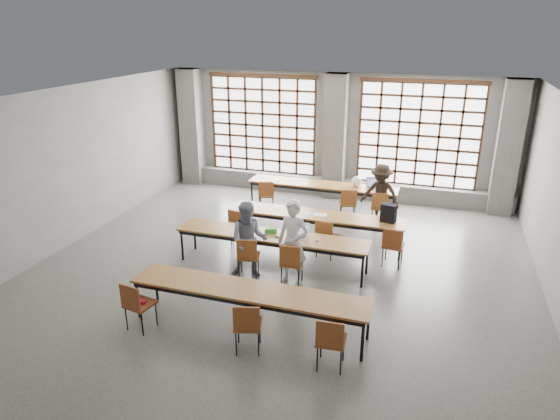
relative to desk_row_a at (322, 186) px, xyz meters
The scene contains 39 objects.
floor 4.04m from the desk_row_a, 89.39° to the right, with size 11.00×11.00×0.00m, color #474745.
ceiling 4.89m from the desk_row_a, 89.39° to the right, with size 11.00×11.00×0.00m, color silver.
wall_back 1.87m from the desk_row_a, 88.42° to the left, with size 10.00×10.00×0.00m, color #626260.
wall_front 9.54m from the desk_row_a, 89.75° to the right, with size 10.00×10.00×0.00m, color #626260.
wall_left 6.45m from the desk_row_a, 141.25° to the right, with size 11.00×11.00×0.00m, color #626260.
column_left 4.75m from the desk_row_a, 164.45° to the left, with size 0.60×0.55×3.50m, color #525250.
column_mid 1.65m from the desk_row_a, 88.06° to the left, with size 0.60×0.55×3.50m, color #525250.
column_right 4.83m from the desk_row_a, 15.27° to the left, with size 0.60×0.55×3.50m, color #525250.
window_left 2.91m from the desk_row_a, 146.86° to the left, with size 3.32×0.12×3.00m.
window_right 2.98m from the desk_row_a, 32.17° to the left, with size 3.32×0.12×3.00m.
sill_ledge 1.38m from the desk_row_a, 88.18° to the left, with size 9.80×0.35×0.50m, color #525250.
desk_row_a is the anchor object (origin of this frame).
desk_row_b 2.26m from the desk_row_a, 80.30° to the right, with size 4.00×0.70×0.73m.
desk_row_c 3.64m from the desk_row_a, 92.99° to the right, with size 4.00×0.70×0.73m.
desk_row_d 5.86m from the desk_row_a, 88.28° to the right, with size 4.00×0.70×0.73m.
chair_back_left 1.52m from the desk_row_a, 155.55° to the right, with size 0.53×0.53×0.88m.
chair_back_mid 1.04m from the desk_row_a, 37.34° to the right, with size 0.52×0.52×0.88m.
chair_back_right 1.73m from the desk_row_a, 21.32° to the right, with size 0.47×0.47×0.88m.
chair_mid_left 3.12m from the desk_row_a, 113.46° to the right, with size 0.51×0.52×0.88m.
chair_mid_centre 2.96m from the desk_row_a, 74.98° to the right, with size 0.49×0.49×0.88m.
chair_mid_right 3.59m from the desk_row_a, 52.74° to the right, with size 0.46×0.46×0.88m.
chair_front_left 4.29m from the desk_row_a, 96.32° to the right, with size 0.50×0.51×0.88m.
chair_front_right 4.28m from the desk_row_a, 84.42° to the right, with size 0.45×0.45×0.88m.
chair_near_left 6.66m from the desk_row_a, 103.34° to the right, with size 0.48×0.49×0.88m.
chair_near_mid 6.49m from the desk_row_a, 86.48° to the right, with size 0.52×0.53×0.88m.
chair_near_right 6.70m from the desk_row_a, 75.45° to the right, with size 0.45×0.46×0.88m.
student_male 4.16m from the desk_row_a, 84.32° to the right, with size 0.62×0.41×1.70m, color silver.
student_female 4.16m from the desk_row_a, 96.76° to the right, with size 0.76×0.59×1.56m, color navy.
student_back 1.68m from the desk_row_a, 17.35° to the right, with size 0.99×0.57×1.54m, color black.
laptop_front 3.54m from the desk_row_a, 84.13° to the right, with size 0.37×0.31×0.26m.
laptop_back 1.34m from the desk_row_a, ahead, with size 0.43×0.39×0.26m.
mouse 3.73m from the desk_row_a, 78.23° to the right, with size 0.10×0.06×0.04m, color white.
green_box 3.56m from the desk_row_a, 93.86° to the right, with size 0.25×0.09×0.09m, color #2E8D2E.
phone 3.73m from the desk_row_a, 90.14° to the right, with size 0.13×0.06×0.01m, color black.
paper_sheet_b 2.28m from the desk_row_a, 87.97° to the right, with size 0.30×0.21×0.00m, color white.
paper_sheet_c 2.28m from the desk_row_a, 77.83° to the right, with size 0.30×0.21×0.00m, color silver.
backpack 2.96m from the desk_row_a, 47.73° to the right, with size 0.32×0.20×0.40m, color black.
plastic_bag 0.93m from the desk_row_a, ahead, with size 0.26×0.21×0.29m, color white.
red_pouch 6.58m from the desk_row_a, 103.39° to the right, with size 0.20×0.08×0.06m, color maroon.
Camera 1 is at (2.82, -8.46, 4.78)m, focal length 32.00 mm.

